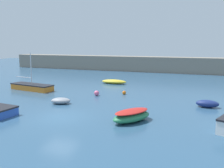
{
  "coord_description": "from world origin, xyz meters",
  "views": [
    {
      "loc": [
        10.28,
        -15.77,
        5.57
      ],
      "look_at": [
        0.27,
        10.57,
        0.97
      ],
      "focal_mm": 40.0,
      "sensor_mm": 36.0,
      "label": 1
    }
  ],
  "objects": [
    {
      "name": "mooring_buoy_pink",
      "position": [
        -0.61,
        8.23,
        0.28
      ],
      "size": [
        0.55,
        0.55,
        0.55
      ],
      "primitive_type": "sphere",
      "color": "#EA668C",
      "rests_on": "ground_plane"
    },
    {
      "name": "rowboat_with_red_cover",
      "position": [
        5.45,
        0.94,
        0.43
      ],
      "size": [
        2.93,
        3.57,
        0.86
      ],
      "rotation": [
        0.0,
        0.0,
        4.18
      ],
      "color": "#287A4C",
      "rests_on": "ground_plane"
    },
    {
      "name": "sailboat_twin_hulled",
      "position": [
        -9.27,
        8.46,
        0.39
      ],
      "size": [
        5.84,
        2.5,
        4.47
      ],
      "rotation": [
        0.0,
        0.0,
        6.13
      ],
      "color": "orange",
      "rests_on": "ground_plane"
    },
    {
      "name": "dinghy_near_pier",
      "position": [
        10.54,
        7.17,
        0.33
      ],
      "size": [
        1.93,
        1.0,
        0.65
      ],
      "rotation": [
        0.0,
        0.0,
        3.14
      ],
      "color": "navy",
      "rests_on": "ground_plane"
    },
    {
      "name": "harbor_breakwater",
      "position": [
        0.0,
        33.19,
        1.48
      ],
      "size": [
        62.36,
        3.26,
        2.96
      ],
      "primitive_type": "cube",
      "color": "gray",
      "rests_on": "ground_plane"
    },
    {
      "name": "fishing_dinghy_green",
      "position": [
        -2.25,
        3.74,
        0.28
      ],
      "size": [
        2.05,
        1.6,
        0.57
      ],
      "rotation": [
        0.0,
        0.0,
        0.26
      ],
      "color": "gray",
      "rests_on": "ground_plane"
    },
    {
      "name": "mooring_buoy_orange",
      "position": [
        1.96,
        9.91,
        0.21
      ],
      "size": [
        0.41,
        0.41,
        0.41
      ],
      "primitive_type": "sphere",
      "color": "orange",
      "rests_on": "ground_plane"
    },
    {
      "name": "ground_plane",
      "position": [
        0.0,
        0.0,
        -0.1
      ],
      "size": [
        120.0,
        120.0,
        0.2
      ],
      "primitive_type": "cube",
      "color": "#2D5170"
    },
    {
      "name": "rowboat_white_midwater",
      "position": [
        -1.69,
        16.49,
        0.29
      ],
      "size": [
        3.56,
        1.59,
        0.58
      ],
      "rotation": [
        0.0,
        0.0,
        0.05
      ],
      "color": "yellow",
      "rests_on": "ground_plane"
    }
  ]
}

